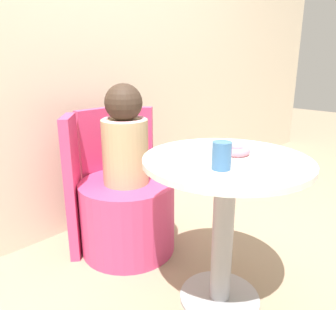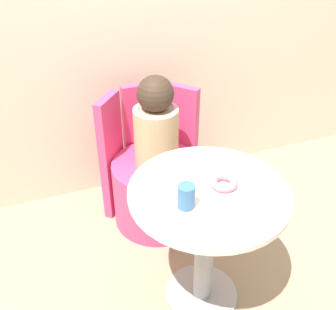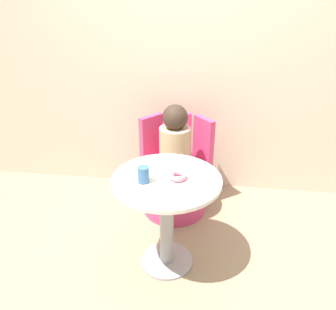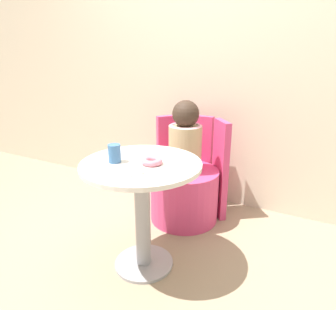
{
  "view_description": "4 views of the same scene",
  "coord_description": "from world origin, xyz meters",
  "px_view_note": "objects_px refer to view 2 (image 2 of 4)",
  "views": [
    {
      "loc": [
        -1.11,
        -0.65,
        1.05
      ],
      "look_at": [
        -0.06,
        0.37,
        0.62
      ],
      "focal_mm": 35.0,
      "sensor_mm": 36.0,
      "label": 1
    },
    {
      "loc": [
        -0.66,
        -1.09,
        1.67
      ],
      "look_at": [
        -0.13,
        0.33,
        0.69
      ],
      "focal_mm": 42.0,
      "sensor_mm": 36.0,
      "label": 2
    },
    {
      "loc": [
        0.17,
        -1.66,
        1.68
      ],
      "look_at": [
        -0.08,
        0.35,
        0.68
      ],
      "focal_mm": 35.0,
      "sensor_mm": 36.0,
      "label": 3
    },
    {
      "loc": [
        0.8,
        -1.26,
        1.23
      ],
      "look_at": [
        -0.07,
        0.4,
        0.61
      ],
      "focal_mm": 32.0,
      "sensor_mm": 36.0,
      "label": 4
    }
  ],
  "objects_px": {
    "round_table": "(207,222)",
    "child_figure": "(156,126)",
    "cup": "(186,196)",
    "donut": "(224,183)",
    "tub_chair": "(157,191)"
  },
  "relations": [
    {
      "from": "round_table",
      "to": "child_figure",
      "type": "relative_size",
      "value": 1.28
    },
    {
      "from": "cup",
      "to": "donut",
      "type": "bearing_deg",
      "value": 18.47
    },
    {
      "from": "child_figure",
      "to": "round_table",
      "type": "bearing_deg",
      "value": -88.57
    },
    {
      "from": "round_table",
      "to": "cup",
      "type": "xyz_separation_m",
      "value": [
        -0.13,
        -0.06,
        0.23
      ]
    },
    {
      "from": "donut",
      "to": "child_figure",
      "type": "bearing_deg",
      "value": 97.65
    },
    {
      "from": "round_table",
      "to": "cup",
      "type": "height_order",
      "value": "cup"
    },
    {
      "from": "tub_chair",
      "to": "cup",
      "type": "relative_size",
      "value": 5.2
    },
    {
      "from": "round_table",
      "to": "donut",
      "type": "relative_size",
      "value": 5.77
    },
    {
      "from": "child_figure",
      "to": "tub_chair",
      "type": "bearing_deg",
      "value": 180.0
    },
    {
      "from": "tub_chair",
      "to": "child_figure",
      "type": "height_order",
      "value": "child_figure"
    },
    {
      "from": "round_table",
      "to": "donut",
      "type": "distance_m",
      "value": 0.21
    },
    {
      "from": "round_table",
      "to": "child_figure",
      "type": "distance_m",
      "value": 0.65
    },
    {
      "from": "child_figure",
      "to": "donut",
      "type": "distance_m",
      "value": 0.63
    },
    {
      "from": "tub_chair",
      "to": "donut",
      "type": "height_order",
      "value": "donut"
    },
    {
      "from": "round_table",
      "to": "donut",
      "type": "xyz_separation_m",
      "value": [
        0.07,
        0.0,
        0.2
      ]
    }
  ]
}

